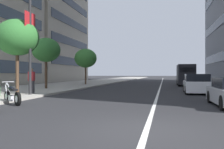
{
  "coord_description": "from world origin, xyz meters",
  "views": [
    {
      "loc": [
        -6.57,
        -0.47,
        1.48
      ],
      "look_at": [
        10.89,
        3.24,
        1.45
      ],
      "focal_mm": 39.71,
      "sensor_mm": 36.0,
      "label": 1
    }
  ],
  "objects_px": {
    "motorcycle_nearest_camera": "(12,96)",
    "delivery_van_ahead": "(185,74)",
    "car_lead_in_lane": "(197,84)",
    "street_tree_mid_sidewalk": "(46,50)",
    "street_tree_far_plaza": "(17,38)",
    "pedestrian_on_plaza": "(32,81)",
    "street_lamp_with_banners": "(34,22)",
    "street_tree_near_plaza_corner": "(86,58)"
  },
  "relations": [
    {
      "from": "pedestrian_on_plaza",
      "to": "delivery_van_ahead",
      "type": "bearing_deg",
      "value": -36.16
    },
    {
      "from": "motorcycle_nearest_camera",
      "to": "street_lamp_with_banners",
      "type": "distance_m",
      "value": 5.94
    },
    {
      "from": "street_lamp_with_banners",
      "to": "street_tree_far_plaza",
      "type": "bearing_deg",
      "value": 85.53
    },
    {
      "from": "street_tree_near_plaza_corner",
      "to": "street_tree_mid_sidewalk",
      "type": "bearing_deg",
      "value": 175.64
    },
    {
      "from": "car_lead_in_lane",
      "to": "street_tree_mid_sidewalk",
      "type": "relative_size",
      "value": 0.92
    },
    {
      "from": "street_tree_mid_sidewalk",
      "to": "pedestrian_on_plaza",
      "type": "height_order",
      "value": "street_tree_mid_sidewalk"
    },
    {
      "from": "motorcycle_nearest_camera",
      "to": "pedestrian_on_plaza",
      "type": "xyz_separation_m",
      "value": [
        4.48,
        1.54,
        0.61
      ]
    },
    {
      "from": "street_lamp_with_banners",
      "to": "street_tree_near_plaza_corner",
      "type": "distance_m",
      "value": 16.43
    },
    {
      "from": "motorcycle_nearest_camera",
      "to": "street_lamp_with_banners",
      "type": "relative_size",
      "value": 0.23
    },
    {
      "from": "motorcycle_nearest_camera",
      "to": "delivery_van_ahead",
      "type": "relative_size",
      "value": 0.3
    },
    {
      "from": "motorcycle_nearest_camera",
      "to": "street_tree_far_plaza",
      "type": "bearing_deg",
      "value": -21.86
    },
    {
      "from": "car_lead_in_lane",
      "to": "street_tree_far_plaza",
      "type": "bearing_deg",
      "value": 114.97
    },
    {
      "from": "car_lead_in_lane",
      "to": "street_lamp_with_banners",
      "type": "xyz_separation_m",
      "value": [
        -5.34,
        10.72,
        4.18
      ]
    },
    {
      "from": "street_tree_near_plaza_corner",
      "to": "street_tree_far_plaza",
      "type": "bearing_deg",
      "value": -178.15
    },
    {
      "from": "delivery_van_ahead",
      "to": "street_lamp_with_banners",
      "type": "height_order",
      "value": "street_lamp_with_banners"
    },
    {
      "from": "delivery_van_ahead",
      "to": "street_tree_mid_sidewalk",
      "type": "relative_size",
      "value": 1.29
    },
    {
      "from": "delivery_van_ahead",
      "to": "street_tree_far_plaza",
      "type": "xyz_separation_m",
      "value": [
        -18.54,
        12.24,
        2.48
      ]
    },
    {
      "from": "delivery_van_ahead",
      "to": "street_lamp_with_banners",
      "type": "bearing_deg",
      "value": 150.13
    },
    {
      "from": "street_lamp_with_banners",
      "to": "street_tree_near_plaza_corner",
      "type": "relative_size",
      "value": 1.68
    },
    {
      "from": "motorcycle_nearest_camera",
      "to": "car_lead_in_lane",
      "type": "distance_m",
      "value": 13.38
    },
    {
      "from": "street_tree_far_plaza",
      "to": "street_tree_near_plaza_corner",
      "type": "relative_size",
      "value": 1.07
    },
    {
      "from": "car_lead_in_lane",
      "to": "pedestrian_on_plaza",
      "type": "height_order",
      "value": "pedestrian_on_plaza"
    },
    {
      "from": "car_lead_in_lane",
      "to": "delivery_van_ahead",
      "type": "relative_size",
      "value": 0.71
    },
    {
      "from": "street_tree_mid_sidewalk",
      "to": "pedestrian_on_plaza",
      "type": "relative_size",
      "value": 2.72
    },
    {
      "from": "car_lead_in_lane",
      "to": "street_tree_near_plaza_corner",
      "type": "distance_m",
      "value": 16.87
    },
    {
      "from": "street_tree_near_plaza_corner",
      "to": "pedestrian_on_plaza",
      "type": "distance_m",
      "value": 15.85
    },
    {
      "from": "delivery_van_ahead",
      "to": "street_tree_far_plaza",
      "type": "relative_size",
      "value": 1.23
    },
    {
      "from": "delivery_van_ahead",
      "to": "motorcycle_nearest_camera",
      "type": "bearing_deg",
      "value": 156.57
    },
    {
      "from": "motorcycle_nearest_camera",
      "to": "street_tree_near_plaza_corner",
      "type": "height_order",
      "value": "street_tree_near_plaza_corner"
    },
    {
      "from": "street_tree_far_plaza",
      "to": "pedestrian_on_plaza",
      "type": "bearing_deg",
      "value": -50.98
    },
    {
      "from": "street_tree_far_plaza",
      "to": "pedestrian_on_plaza",
      "type": "relative_size",
      "value": 2.87
    },
    {
      "from": "street_tree_near_plaza_corner",
      "to": "street_lamp_with_banners",
      "type": "bearing_deg",
      "value": -173.66
    },
    {
      "from": "street_tree_mid_sidewalk",
      "to": "street_tree_near_plaza_corner",
      "type": "xyz_separation_m",
      "value": [
        9.61,
        -0.73,
        -0.17
      ]
    },
    {
      "from": "delivery_van_ahead",
      "to": "pedestrian_on_plaza",
      "type": "relative_size",
      "value": 3.52
    },
    {
      "from": "delivery_van_ahead",
      "to": "pedestrian_on_plaza",
      "type": "xyz_separation_m",
      "value": [
        -17.96,
        11.53,
        -0.4
      ]
    },
    {
      "from": "delivery_van_ahead",
      "to": "street_tree_mid_sidewalk",
      "type": "xyz_separation_m",
      "value": [
        -11.97,
        13.5,
        2.3
      ]
    },
    {
      "from": "motorcycle_nearest_camera",
      "to": "street_tree_near_plaza_corner",
      "type": "bearing_deg",
      "value": -43.93
    },
    {
      "from": "street_lamp_with_banners",
      "to": "street_tree_far_plaza",
      "type": "height_order",
      "value": "street_lamp_with_banners"
    },
    {
      "from": "car_lead_in_lane",
      "to": "delivery_van_ahead",
      "type": "distance_m",
      "value": 13.32
    },
    {
      "from": "motorcycle_nearest_camera",
      "to": "street_lamp_with_banners",
      "type": "height_order",
      "value": "street_lamp_with_banners"
    },
    {
      "from": "street_lamp_with_banners",
      "to": "delivery_van_ahead",
      "type": "bearing_deg",
      "value": -30.45
    },
    {
      "from": "street_lamp_with_banners",
      "to": "street_tree_far_plaza",
      "type": "relative_size",
      "value": 1.57
    }
  ]
}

